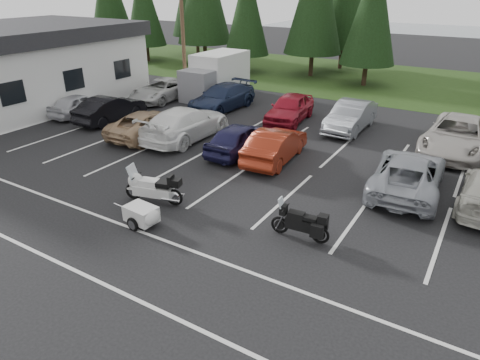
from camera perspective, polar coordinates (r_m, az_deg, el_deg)
name	(u,v)px	position (r m, az deg, el deg)	size (l,w,h in m)	color
ground	(200,190)	(16.80, -5.37, -1.31)	(120.00, 120.00, 0.00)	black
grass_strip	(372,80)	(37.86, 17.17, 12.65)	(80.00, 16.00, 0.01)	#1E3410
lake_water	(466,42)	(67.59, 27.94, 15.98)	(70.00, 50.00, 0.02)	slate
building	(7,67)	(31.88, -28.61, 13.12)	(10.60, 15.60, 4.90)	silver
utility_pole	(182,25)	(30.80, -7.68, 19.74)	(1.60, 0.26, 9.00)	#473321
box_truck	(212,76)	(30.48, -3.69, 13.67)	(2.40, 5.60, 2.90)	silver
stall_markings	(228,172)	(18.28, -1.67, 1.07)	(32.00, 16.00, 0.01)	silver
conifer_1	(143,4)	(45.55, -12.77, 21.91)	(3.96, 3.96, 9.22)	#332316
conifer_3	(247,9)	(38.79, 0.93, 21.84)	(3.87, 3.87, 9.02)	#332316
conifer_5	(373,8)	(34.85, 17.28, 21.05)	(4.14, 4.14, 9.63)	#332316
car_near_0	(79,104)	(27.89, -20.72, 9.40)	(1.57, 3.89, 1.33)	silver
car_near_1	(110,109)	(26.04, -16.91, 9.07)	(1.55, 4.46, 1.47)	black
car_near_2	(148,124)	(22.92, -12.16, 7.32)	(2.22, 4.82, 1.34)	tan
car_near_3	(186,123)	(22.20, -7.22, 7.53)	(2.30, 5.65, 1.64)	white
car_near_4	(240,138)	(20.12, -0.05, 5.58)	(1.71, 4.25, 1.45)	#19173B
car_near_5	(275,145)	(19.30, 4.75, 4.66)	(1.55, 4.45, 1.47)	maroon
car_near_6	(408,174)	(17.56, 21.51, 0.81)	(2.44, 5.29, 1.47)	gray
car_far_0	(162,90)	(30.13, -10.30, 11.76)	(2.35, 5.10, 1.42)	beige
car_far_1	(222,97)	(27.37, -2.41, 10.94)	(2.17, 5.33, 1.55)	#19233F
car_far_2	(290,108)	(25.08, 6.66, 9.51)	(1.86, 4.62, 1.57)	maroon
car_far_3	(351,116)	(24.15, 14.54, 8.23)	(1.63, 4.67, 1.54)	slate
car_far_4	(458,135)	(22.68, 27.08, 5.31)	(2.72, 5.91, 1.64)	#ADA79F
touring_motorcycle	(153,185)	(15.82, -11.54, -0.64)	(2.54, 0.78, 1.41)	silver
cargo_trailer	(141,216)	(14.59, -13.00, -4.66)	(1.53, 0.86, 0.71)	silver
adventure_motorcycle	(300,220)	(13.51, 8.02, -5.32)	(2.14, 0.74, 1.30)	black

